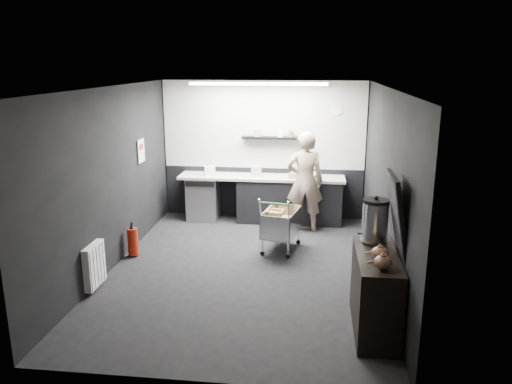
# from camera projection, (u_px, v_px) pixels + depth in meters

# --- Properties ---
(floor) EXTENTS (5.50, 5.50, 0.00)m
(floor) POSITION_uv_depth(u_px,v_px,m) (244.00, 269.00, 7.54)
(floor) COLOR black
(floor) RESTS_ON ground
(ceiling) EXTENTS (5.50, 5.50, 0.00)m
(ceiling) POSITION_uv_depth(u_px,v_px,m) (243.00, 88.00, 6.85)
(ceiling) COLOR white
(ceiling) RESTS_ON wall_back
(wall_back) EXTENTS (5.50, 0.00, 5.50)m
(wall_back) POSITION_uv_depth(u_px,v_px,m) (263.00, 150.00, 9.84)
(wall_back) COLOR black
(wall_back) RESTS_ON floor
(wall_front) EXTENTS (5.50, 0.00, 5.50)m
(wall_front) POSITION_uv_depth(u_px,v_px,m) (201.00, 253.00, 4.55)
(wall_front) COLOR black
(wall_front) RESTS_ON floor
(wall_left) EXTENTS (0.00, 5.50, 5.50)m
(wall_left) POSITION_uv_depth(u_px,v_px,m) (111.00, 179.00, 7.42)
(wall_left) COLOR black
(wall_left) RESTS_ON floor
(wall_right) EXTENTS (0.00, 5.50, 5.50)m
(wall_right) POSITION_uv_depth(u_px,v_px,m) (385.00, 187.00, 6.97)
(wall_right) COLOR black
(wall_right) RESTS_ON floor
(kitchen_wall_panel) EXTENTS (3.95, 0.02, 1.70)m
(kitchen_wall_panel) POSITION_uv_depth(u_px,v_px,m) (263.00, 125.00, 9.69)
(kitchen_wall_panel) COLOR silver
(kitchen_wall_panel) RESTS_ON wall_back
(dado_panel) EXTENTS (3.95, 0.02, 1.00)m
(dado_panel) POSITION_uv_depth(u_px,v_px,m) (263.00, 192.00, 10.03)
(dado_panel) COLOR black
(dado_panel) RESTS_ON wall_back
(floating_shelf) EXTENTS (1.20, 0.22, 0.04)m
(floating_shelf) POSITION_uv_depth(u_px,v_px,m) (273.00, 138.00, 9.62)
(floating_shelf) COLOR black
(floating_shelf) RESTS_ON wall_back
(wall_clock) EXTENTS (0.20, 0.03, 0.20)m
(wall_clock) POSITION_uv_depth(u_px,v_px,m) (337.00, 110.00, 9.45)
(wall_clock) COLOR white
(wall_clock) RESTS_ON wall_back
(poster) EXTENTS (0.02, 0.30, 0.40)m
(poster) POSITION_uv_depth(u_px,v_px,m) (141.00, 151.00, 8.62)
(poster) COLOR white
(poster) RESTS_ON wall_left
(poster_red_band) EXTENTS (0.02, 0.22, 0.10)m
(poster_red_band) POSITION_uv_depth(u_px,v_px,m) (141.00, 147.00, 8.60)
(poster_red_band) COLOR red
(poster_red_band) RESTS_ON poster
(radiator) EXTENTS (0.10, 0.50, 0.60)m
(radiator) POSITION_uv_depth(u_px,v_px,m) (94.00, 265.00, 6.81)
(radiator) COLOR white
(radiator) RESTS_ON wall_left
(ceiling_strip) EXTENTS (2.40, 0.20, 0.04)m
(ceiling_strip) POSITION_uv_depth(u_px,v_px,m) (258.00, 84.00, 8.64)
(ceiling_strip) COLOR white
(ceiling_strip) RESTS_ON ceiling
(prep_counter) EXTENTS (3.20, 0.61, 0.90)m
(prep_counter) POSITION_uv_depth(u_px,v_px,m) (268.00, 198.00, 9.73)
(prep_counter) COLOR black
(prep_counter) RESTS_ON floor
(person) EXTENTS (0.69, 0.46, 1.85)m
(person) POSITION_uv_depth(u_px,v_px,m) (305.00, 181.00, 9.10)
(person) COLOR beige
(person) RESTS_ON floor
(shopping_cart) EXTENTS (0.66, 0.95, 0.93)m
(shopping_cart) POSITION_uv_depth(u_px,v_px,m) (281.00, 224.00, 8.23)
(shopping_cart) COLOR silver
(shopping_cart) RESTS_ON floor
(sideboard) EXTENTS (0.53, 1.24, 1.86)m
(sideboard) POSITION_uv_depth(u_px,v_px,m) (377.00, 282.00, 5.75)
(sideboard) COLOR black
(sideboard) RESTS_ON floor
(fire_extinguisher) EXTENTS (0.17, 0.17, 0.55)m
(fire_extinguisher) POSITION_uv_depth(u_px,v_px,m) (133.00, 241.00, 7.99)
(fire_extinguisher) COLOR #AC1D0B
(fire_extinguisher) RESTS_ON floor
(cardboard_box) EXTENTS (0.62, 0.55, 0.10)m
(cardboard_box) POSITION_uv_depth(u_px,v_px,m) (305.00, 175.00, 9.48)
(cardboard_box) COLOR #A07A55
(cardboard_box) RESTS_ON prep_counter
(pink_tub) EXTENTS (0.20, 0.20, 0.20)m
(pink_tub) POSITION_uv_depth(u_px,v_px,m) (256.00, 171.00, 9.62)
(pink_tub) COLOR beige
(pink_tub) RESTS_ON prep_counter
(white_container) EXTENTS (0.23, 0.20, 0.18)m
(white_container) POSITION_uv_depth(u_px,v_px,m) (210.00, 171.00, 9.68)
(white_container) COLOR white
(white_container) RESTS_ON prep_counter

